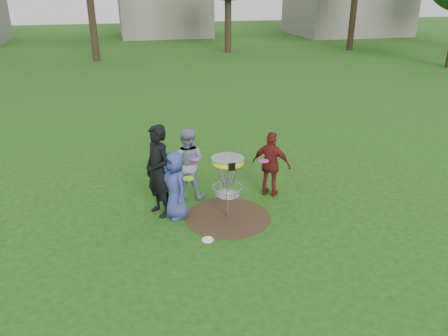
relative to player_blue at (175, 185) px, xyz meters
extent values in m
plane|color=#19470F|center=(1.03, -0.30, -0.72)|extent=(100.00, 100.00, 0.00)
cylinder|color=#47331E|center=(1.03, -0.30, -0.72)|extent=(1.80, 1.80, 0.01)
imported|color=navy|center=(0.00, 0.00, 0.00)|extent=(0.70, 0.83, 1.44)
imported|color=black|center=(-0.31, 0.21, 0.26)|extent=(0.74, 0.85, 1.96)
imported|color=gray|center=(0.41, 0.88, 0.10)|extent=(0.98, 0.89, 1.64)
imported|color=maroon|center=(2.25, 0.47, 0.04)|extent=(0.93, 0.85, 1.53)
cylinder|color=white|center=(0.44, -1.07, -0.71)|extent=(0.22, 0.22, 0.02)
cylinder|color=#9EA0A5|center=(1.03, -0.30, -0.03)|extent=(0.05, 0.05, 1.38)
cylinder|color=yellow|center=(1.03, -0.30, 0.56)|extent=(0.64, 0.64, 0.10)
cylinder|color=#9EA0A5|center=(1.03, -0.30, 0.62)|extent=(0.66, 0.66, 0.01)
cube|color=black|center=(1.03, -0.63, 0.56)|extent=(0.14, 0.02, 0.16)
torus|color=#9EA0A5|center=(1.03, -0.30, -0.02)|extent=(0.62, 0.62, 0.02)
torus|color=#9EA0A5|center=(1.03, -0.30, -0.18)|extent=(0.50, 0.50, 0.02)
cylinder|color=#9EA0A5|center=(1.03, -0.30, -0.19)|extent=(0.44, 0.44, 0.01)
cylinder|color=#85FA1B|center=(0.27, -0.08, 0.16)|extent=(0.22, 0.22, 0.02)
cylinder|color=yellow|center=(-0.05, 0.11, 0.48)|extent=(0.22, 0.22, 0.02)
cylinder|color=#F23FE1|center=(0.54, 0.63, 0.28)|extent=(0.22, 0.22, 0.02)
cylinder|color=#E43CC8|center=(2.02, 0.32, 0.22)|extent=(0.22, 0.22, 0.02)
cylinder|color=#38281C|center=(-1.97, 21.20, 1.59)|extent=(0.46, 0.46, 4.62)
cylinder|color=#38281C|center=(7.03, 22.70, 1.17)|extent=(0.46, 0.46, 3.78)
cylinder|color=#38281C|center=(16.03, 21.70, 1.38)|extent=(0.46, 0.46, 4.20)
cube|color=gray|center=(4.03, 34.70, 1.78)|extent=(8.00, 7.00, 5.00)
cube|color=gray|center=(21.03, 31.70, 2.28)|extent=(10.00, 8.00, 6.00)
camera|label=1|loc=(-1.00, -8.08, 3.81)|focal=35.00mm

